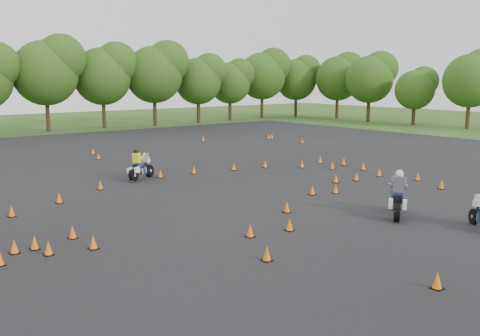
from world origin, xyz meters
The scene contains 6 objects.
ground centered at (0.00, 0.00, 0.00)m, with size 140.00×140.00×0.00m, color #2D5119.
asphalt_pad centered at (0.00, 6.00, 0.01)m, with size 62.00×62.00×0.00m, color black.
treeline centered at (1.59, 34.88, 4.69)m, with size 87.32×32.29×10.61m.
traffic_cones centered at (0.07, 5.36, 0.23)m, with size 36.41×33.23×0.45m.
rider_grey centered at (2.12, -3.73, 0.99)m, with size 2.54×0.78×1.96m, color #3E3F46, non-canonical shape.
rider_yellow centered at (-2.28, 9.97, 0.88)m, with size 2.26×0.70×1.75m, color #CDDC13, non-canonical shape.
Camera 1 is at (-16.11, -16.58, 5.64)m, focal length 40.00 mm.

